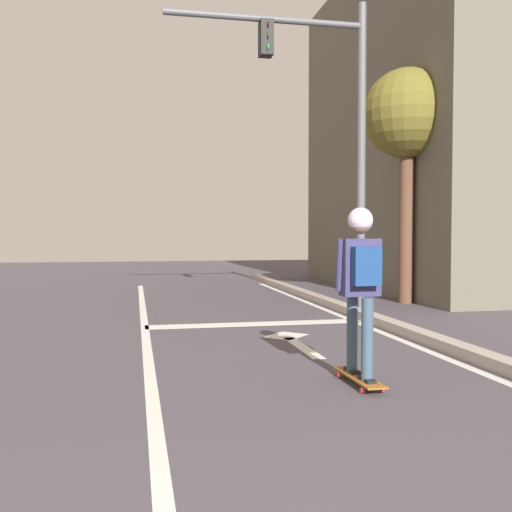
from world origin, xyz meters
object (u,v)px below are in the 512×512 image
(skater, at_px, (361,271))
(roadside_tree, at_px, (407,118))
(traffic_signal_mast, at_px, (324,107))
(skateboard, at_px, (359,378))

(skater, height_order, roadside_tree, roadside_tree)
(skater, xyz_separation_m, traffic_signal_mast, (1.41, 5.38, 2.71))
(skateboard, distance_m, traffic_signal_mast, 6.68)
(skater, distance_m, traffic_signal_mast, 6.19)
(skater, relative_size, roadside_tree, 0.33)
(skateboard, relative_size, roadside_tree, 0.18)
(skateboard, distance_m, skater, 1.03)
(skater, height_order, traffic_signal_mast, traffic_signal_mast)
(skater, bearing_deg, roadside_tree, 60.56)
(skateboard, relative_size, skater, 0.54)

